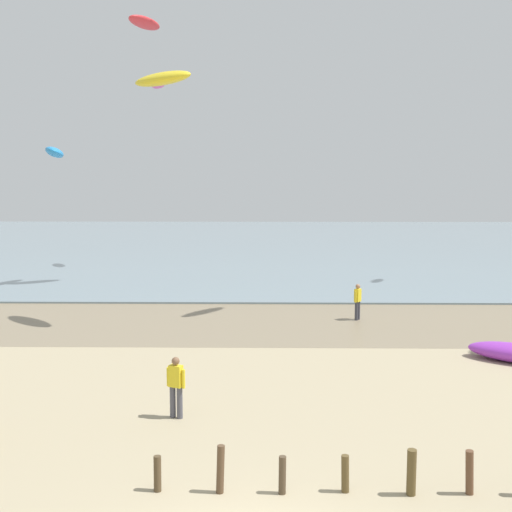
{
  "coord_description": "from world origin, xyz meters",
  "views": [
    {
      "loc": [
        0.25,
        -10.31,
        6.44
      ],
      "look_at": [
        -0.08,
        10.35,
        4.05
      ],
      "focal_mm": 44.64,
      "sensor_mm": 36.0,
      "label": 1
    }
  ],
  "objects_px": {
    "person_by_waterline": "(358,301)",
    "kite_aloft_8": "(158,85)",
    "kite_aloft_1": "(54,152)",
    "person_nearest_camera": "(176,385)",
    "kite_aloft_0": "(145,23)",
    "kite_aloft_7": "(162,79)"
  },
  "relations": [
    {
      "from": "kite_aloft_1",
      "to": "kite_aloft_8",
      "type": "relative_size",
      "value": 1.34
    },
    {
      "from": "kite_aloft_1",
      "to": "kite_aloft_8",
      "type": "bearing_deg",
      "value": -37.99
    },
    {
      "from": "kite_aloft_1",
      "to": "kite_aloft_8",
      "type": "xyz_separation_m",
      "value": [
        4.17,
        11.05,
        5.43
      ]
    },
    {
      "from": "person_by_waterline",
      "to": "kite_aloft_1",
      "type": "relative_size",
      "value": 0.52
    },
    {
      "from": "kite_aloft_7",
      "to": "person_by_waterline",
      "type": "bearing_deg",
      "value": 46.7
    },
    {
      "from": "kite_aloft_8",
      "to": "person_nearest_camera",
      "type": "bearing_deg",
      "value": -15.96
    },
    {
      "from": "person_by_waterline",
      "to": "person_nearest_camera",
      "type": "bearing_deg",
      "value": -118.17
    },
    {
      "from": "kite_aloft_1",
      "to": "kite_aloft_0",
      "type": "bearing_deg",
      "value": -82.84
    },
    {
      "from": "person_nearest_camera",
      "to": "kite_aloft_1",
      "type": "distance_m",
      "value": 23.32
    },
    {
      "from": "person_nearest_camera",
      "to": "person_by_waterline",
      "type": "bearing_deg",
      "value": 61.83
    },
    {
      "from": "person_by_waterline",
      "to": "kite_aloft_0",
      "type": "bearing_deg",
      "value": 140.56
    },
    {
      "from": "kite_aloft_8",
      "to": "kite_aloft_0",
      "type": "bearing_deg",
      "value": -21.19
    },
    {
      "from": "person_by_waterline",
      "to": "kite_aloft_7",
      "type": "bearing_deg",
      "value": -173.64
    },
    {
      "from": "kite_aloft_1",
      "to": "kite_aloft_7",
      "type": "xyz_separation_m",
      "value": [
        7.6,
        -8.26,
        2.8
      ]
    },
    {
      "from": "person_by_waterline",
      "to": "kite_aloft_8",
      "type": "distance_m",
      "value": 25.46
    },
    {
      "from": "person_by_waterline",
      "to": "kite_aloft_7",
      "type": "xyz_separation_m",
      "value": [
        -8.89,
        -0.99,
        10.05
      ]
    },
    {
      "from": "kite_aloft_1",
      "to": "kite_aloft_8",
      "type": "height_order",
      "value": "kite_aloft_8"
    },
    {
      "from": "kite_aloft_0",
      "to": "kite_aloft_7",
      "type": "height_order",
      "value": "kite_aloft_0"
    },
    {
      "from": "kite_aloft_0",
      "to": "kite_aloft_7",
      "type": "xyz_separation_m",
      "value": [
        2.67,
        -10.5,
        -4.92
      ]
    },
    {
      "from": "kite_aloft_0",
      "to": "kite_aloft_7",
      "type": "distance_m",
      "value": 11.9
    },
    {
      "from": "person_nearest_camera",
      "to": "person_by_waterline",
      "type": "distance_m",
      "value": 14.36
    },
    {
      "from": "person_by_waterline",
      "to": "kite_aloft_8",
      "type": "xyz_separation_m",
      "value": [
        -12.32,
        18.32,
        12.68
      ]
    }
  ]
}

